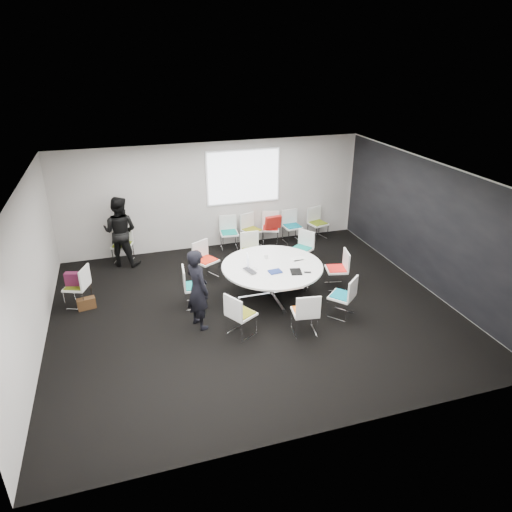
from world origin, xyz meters
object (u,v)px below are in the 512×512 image
object	(u,v)px
brown_bag	(86,303)
chair_ring_c	(252,258)
chair_ring_f	(241,322)
chair_ring_h	(342,304)
maroon_bag	(75,279)
chair_ring_g	(305,320)
chair_ring_b	(301,255)
conference_table	(272,274)
person_back	(120,231)
chair_back_d	(292,232)
chair_back_c	(270,234)
chair_person_back	(123,251)
chair_back_e	(317,229)
chair_back_b	(252,236)
cup	(266,256)
chair_ring_d	(206,267)
chair_spare_left	(79,294)
person_main	(198,289)
laptop	(252,270)
chair_back_a	(229,239)
chair_ring_e	(195,294)
chair_ring_a	(336,276)

from	to	relation	value
brown_bag	chair_ring_c	bearing A→B (deg)	12.37
chair_ring_f	chair_ring_h	bearing A→B (deg)	61.07
maroon_bag	chair_ring_c	bearing A→B (deg)	9.23
chair_ring_g	maroon_bag	world-z (taller)	chair_ring_g
chair_ring_b	chair_ring_h	world-z (taller)	same
conference_table	person_back	xyz separation A→B (m)	(-3.02, 2.59, 0.34)
chair_back_d	brown_bag	xyz separation A→B (m)	(-5.37, -2.11, -0.16)
chair_ring_b	chair_back_c	distance (m)	1.58
chair_person_back	chair_back_e	bearing A→B (deg)	-161.09
chair_back_c	chair_person_back	bearing A→B (deg)	19.27
chair_back_b	maroon_bag	xyz separation A→B (m)	(-4.36, -1.96, 0.34)
chair_ring_h	chair_back_c	xyz separation A→B (m)	(-0.17, 3.95, 0.00)
chair_back_b	cup	xyz separation A→B (m)	(-0.38, -2.38, 0.50)
chair_ring_h	maroon_bag	size ratio (longest dim) A/B	2.20
chair_ring_c	chair_ring_d	world-z (taller)	same
chair_ring_f	chair_back_e	world-z (taller)	same
chair_back_d	chair_spare_left	distance (m)	5.83
person_main	chair_ring_d	bearing A→B (deg)	-37.07
chair_back_d	person_main	xyz separation A→B (m)	(-3.24, -3.43, 0.53)
person_back	cup	xyz separation A→B (m)	(3.00, -2.22, -0.10)
chair_ring_d	cup	bearing A→B (deg)	114.08
cup	chair_back_d	bearing A→B (deg)	56.71
chair_back_c	cup	distance (m)	2.60
person_back	chair_ring_c	bearing A→B (deg)	-176.32
chair_back_c	laptop	distance (m)	3.23
laptop	maroon_bag	world-z (taller)	maroon_bag
cup	laptop	bearing A→B (deg)	-133.38
person_main	brown_bag	xyz separation A→B (m)	(-2.12, 1.32, -0.69)
chair_ring_h	brown_bag	xyz separation A→B (m)	(-4.92, 1.79, -0.16)
chair_ring_g	chair_back_a	world-z (taller)	same
chair_ring_e	chair_back_c	distance (m)	3.72
chair_back_b	person_back	size ratio (longest dim) A/B	0.50
chair_ring_f	person_back	xyz separation A→B (m)	(-1.98, 3.83, 0.60)
chair_ring_d	cup	distance (m)	1.55
chair_ring_b	chair_ring_f	xyz separation A→B (m)	(-2.22, -2.44, 0.00)
chair_ring_b	brown_bag	size ratio (longest dim) A/B	2.44
chair_back_c	chair_back_d	xyz separation A→B (m)	(0.62, -0.05, 0.00)
chair_ring_d	chair_back_d	world-z (taller)	same
chair_ring_a	chair_ring_b	bearing A→B (deg)	27.07
chair_ring_d	chair_person_back	size ratio (longest dim) A/B	1.00
chair_ring_g	cup	world-z (taller)	chair_ring_g
chair_ring_a	chair_ring_c	distance (m)	2.15
chair_person_back	chair_ring_c	bearing A→B (deg)	175.49
chair_ring_h	chair_back_d	xyz separation A→B (m)	(0.45, 3.90, 0.00)
brown_bag	chair_ring_f	bearing A→B (deg)	-33.25
chair_ring_c	chair_ring_e	distance (m)	2.14
conference_table	chair_ring_a	world-z (taller)	chair_ring_a
chair_ring_a	chair_ring_f	world-z (taller)	same
chair_back_b	chair_person_back	bearing A→B (deg)	-22.50
chair_ring_a	laptop	distance (m)	2.05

